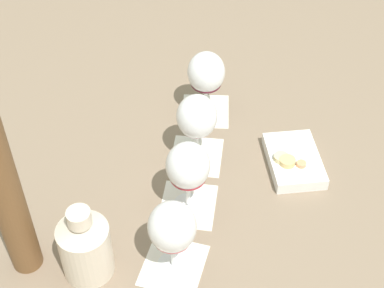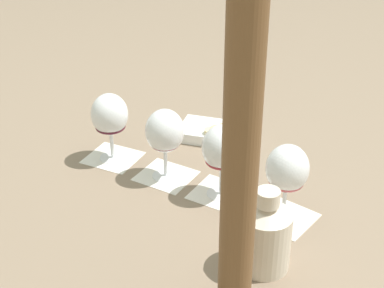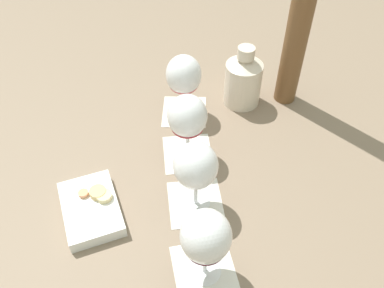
{
  "view_description": "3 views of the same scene",
  "coord_description": "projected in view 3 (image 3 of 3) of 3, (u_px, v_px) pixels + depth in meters",
  "views": [
    {
      "loc": [
        -0.69,
        0.47,
        0.92
      ],
      "look_at": [
        -0.0,
        -0.0,
        0.1
      ],
      "focal_mm": 55.0,
      "sensor_mm": 36.0,
      "label": 1
    },
    {
      "loc": [
        0.21,
        1.05,
        0.72
      ],
      "look_at": [
        -0.0,
        -0.0,
        0.1
      ],
      "focal_mm": 55.0,
      "sensor_mm": 36.0,
      "label": 2
    },
    {
      "loc": [
        0.37,
        -0.43,
        0.69
      ],
      "look_at": [
        -0.0,
        -0.0,
        0.1
      ],
      "focal_mm": 38.0,
      "sensor_mm": 36.0,
      "label": 3
    }
  ],
  "objects": [
    {
      "name": "tasting_card_2",
      "position": [
        195.0,
        202.0,
        0.84
      ],
      "size": [
        0.16,
        0.16,
        0.0
      ],
      "color": "silver",
      "rests_on": "ground_plane"
    },
    {
      "name": "tasting_card_0",
      "position": [
        184.0,
        111.0,
        1.04
      ],
      "size": [
        0.16,
        0.16,
        0.0
      ],
      "color": "silver",
      "rests_on": "ground_plane"
    },
    {
      "name": "wine_glass_2",
      "position": [
        196.0,
        168.0,
        0.76
      ],
      "size": [
        0.09,
        0.09,
        0.16
      ],
      "color": "white",
      "rests_on": "tasting_card_2"
    },
    {
      "name": "wine_glass_1",
      "position": [
        187.0,
        118.0,
        0.86
      ],
      "size": [
        0.09,
        0.09,
        0.16
      ],
      "color": "white",
      "rests_on": "tasting_card_1"
    },
    {
      "name": "tasting_card_1",
      "position": [
        188.0,
        153.0,
        0.94
      ],
      "size": [
        0.16,
        0.16,
        0.0
      ],
      "color": "silver",
      "rests_on": "ground_plane"
    },
    {
      "name": "wine_glass_0",
      "position": [
        184.0,
        77.0,
        0.96
      ],
      "size": [
        0.09,
        0.09,
        0.16
      ],
      "color": "white",
      "rests_on": "tasting_card_0"
    },
    {
      "name": "tasting_card_3",
      "position": [
        204.0,
        270.0,
        0.73
      ],
      "size": [
        0.16,
        0.16,
        0.0
      ],
      "color": "silver",
      "rests_on": "ground_plane"
    },
    {
      "name": "snack_dish",
      "position": [
        92.0,
        208.0,
        0.81
      ],
      "size": [
        0.19,
        0.17,
        0.04
      ],
      "color": "white",
      "rests_on": "ground_plane"
    },
    {
      "name": "ground_plane",
      "position": [
        194.0,
        176.0,
        0.89
      ],
      "size": [
        8.0,
        8.0,
        0.0
      ],
      "primitive_type": "plane",
      "color": "#7F6B56"
    },
    {
      "name": "wine_glass_3",
      "position": [
        206.0,
        239.0,
        0.66
      ],
      "size": [
        0.09,
        0.09,
        0.16
      ],
      "color": "white",
      "rests_on": "tasting_card_3"
    },
    {
      "name": "ceramic_vase",
      "position": [
        243.0,
        79.0,
        1.02
      ],
      "size": [
        0.09,
        0.09,
        0.16
      ],
      "color": "beige",
      "rests_on": "ground_plane"
    }
  ]
}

